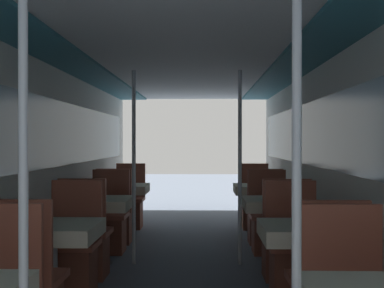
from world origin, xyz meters
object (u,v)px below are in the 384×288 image
Objects in this scene: chair_left_far_2 at (108,227)px; dining_table_right_2 at (276,207)px; dining_table_left_3 at (123,191)px; chair_left_far_3 at (129,209)px; dining_table_left_2 at (99,206)px; chair_right_far_2 at (269,228)px; chair_right_far_3 at (255,209)px; dining_table_left_1 at (52,235)px; chair_left_near_2 at (86,248)px; chair_left_near_3 at (116,220)px; chair_right_near_2 at (284,249)px; chair_right_near_3 at (264,221)px; dining_table_right_1 at (307,236)px; dining_table_right_3 at (259,191)px; chair_right_far_1 at (294,262)px; support_pole_left_2 at (134,167)px; chair_left_far_1 at (72,261)px; support_pole_right_2 at (240,167)px; support_pole_left_0 at (23,209)px; support_pole_right_0 at (297,210)px.

dining_table_right_2 is (1.95, -0.61, 0.34)m from chair_left_far_2.
dining_table_left_3 is 0.73× the size of chair_left_far_3.
dining_table_left_2 is 2.43m from chair_left_far_3.
chair_right_far_2 is 1.00× the size of chair_right_far_3.
dining_table_left_1 is 1.23m from chair_left_near_2.
chair_left_near_3 and chair_right_far_2 have the same top height.
chair_right_near_3 is at bearing 90.00° from chair_right_near_2.
chair_left_far_2 is (-0.00, 2.41, -0.34)m from dining_table_left_1.
chair_right_near_2 is at bearing 90.00° from dining_table_right_1.
dining_table_left_3 is (0.00, 3.59, 0.00)m from dining_table_left_1.
chair_left_far_3 reaches higher than dining_table_right_3.
chair_right_far_3 is at bearing -90.00° from chair_right_far_1.
dining_table_left_1 is 0.73× the size of chair_right_far_1.
dining_table_left_1 is at bearing -90.00° from chair_left_near_3.
chair_right_far_1 and chair_right_far_2 have the same top height.
support_pole_left_2 is at bearing -37.20° from chair_right_far_1.
dining_table_left_1 is 3.59m from dining_table_left_3.
support_pole_right_2 is (1.56, 1.18, 0.76)m from chair_left_far_1.
chair_left_far_2 is 2.30m from dining_table_right_3.
chair_right_near_3 is at bearing -163.71° from chair_left_far_2.
dining_table_left_3 is (0.00, 1.18, 0.34)m from chair_left_far_2.
support_pole_left_0 is 3.77m from support_pole_right_2.
dining_table_left_1 is 2.41m from support_pole_right_0.
support_pole_right_2 reaches higher than dining_table_left_3.
dining_table_right_2 is 1.00× the size of dining_table_right_3.
dining_table_left_3 is at bearing 90.00° from chair_left_far_3.
chair_left_near_2 is at bearing -158.52° from support_pole_right_2.
dining_table_right_1 is at bearing 90.00° from chair_right_far_2.
chair_left_near_3 is 0.47× the size of support_pole_right_2.
support_pole_right_0 reaches higher than chair_right_near_2.
chair_left_far_2 reaches higher than dining_table_left_1.
chair_left_far_2 is 2.03m from chair_right_near_3.
chair_left_near_2 is 2.07m from dining_table_right_2.
support_pole_left_2 is at bearing 77.70° from dining_table_left_1.
chair_left_near_2 is (-0.39, 2.97, -0.76)m from support_pole_left_0.
chair_right_near_3 is at bearing -129.49° from chair_left_far_1.
dining_table_right_2 is at bearing 162.54° from chair_left_far_2.
dining_table_left_3 is 5.62m from support_pole_right_0.
dining_table_left_1 is at bearing 180.00° from dining_table_right_1.
support_pole_left_2 is 2.14× the size of chair_right_far_3.
support_pole_left_2 is 2.10m from chair_right_far_1.
chair_left_far_1 is at bearing -90.00° from chair_left_near_3.
chair_right_near_3 is at bearing 56.80° from dining_table_left_1.
chair_left_near_2 is 3.02m from chair_left_far_3.
chair_right_near_3 is at bearing 90.00° from dining_table_right_1.
chair_left_far_1 is at bearing 162.54° from dining_table_right_1.
chair_right_near_3 is (1.56, 1.18, -0.76)m from support_pole_left_2.
chair_right_far_2 is (1.95, -1.18, -0.34)m from dining_table_left_3.
chair_left_far_1 is at bearing 122.89° from support_pole_right_0.
dining_table_right_1 is (0.39, 1.79, -0.43)m from support_pole_right_0.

